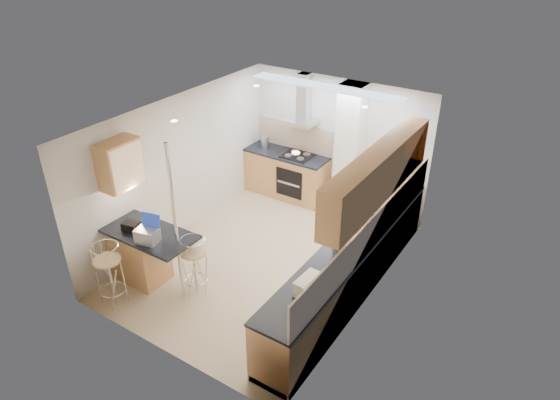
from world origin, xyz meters
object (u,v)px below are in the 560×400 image
Objects in this scene: microwave at (352,232)px; bread_bin at (312,287)px; laptop at (147,236)px; bar_stool_near at (110,275)px; bar_stool_end at (195,266)px.

microwave reaches higher than bread_bin.
laptop is at bearing 114.98° from microwave.
microwave is 1.32m from bread_bin.
microwave is at bearing 22.03° from laptop.
laptop reaches higher than bread_bin.
laptop is at bearing -168.74° from bread_bin.
bar_stool_near is 1.21m from bar_stool_end.
bar_stool_end is (0.85, 0.85, -0.03)m from bar_stool_near.
microwave reaches higher than bar_stool_end.
bar_stool_end is (-1.91, -1.25, -0.60)m from microwave.
bread_bin reaches higher than bar_stool_near.
laptop is 2.52m from bread_bin.
bar_stool_near is at bearing -160.50° from bread_bin.
bar_stool_near is (-2.77, -2.11, -0.56)m from microwave.
microwave is 1.41× the size of bread_bin.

